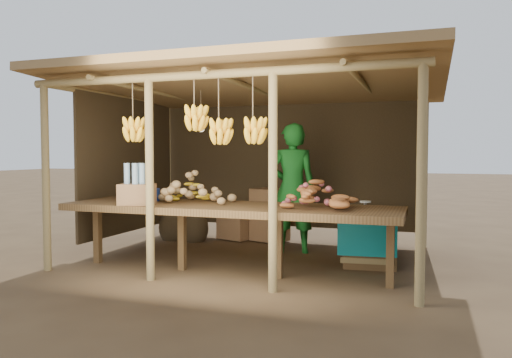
% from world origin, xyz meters
% --- Properties ---
extents(ground, '(60.00, 60.00, 0.00)m').
position_xyz_m(ground, '(0.00, 0.00, 0.00)').
color(ground, brown).
rests_on(ground, ground).
extents(stall_structure, '(4.70, 3.50, 2.43)m').
position_xyz_m(stall_structure, '(-0.03, 0.00, 1.92)').
color(stall_structure, '#957C4C').
rests_on(stall_structure, ground).
extents(counter, '(3.90, 1.05, 0.80)m').
position_xyz_m(counter, '(0.00, -0.95, 0.74)').
color(counter, brown).
rests_on(counter, ground).
extents(potato_heap, '(1.12, 0.86, 0.37)m').
position_xyz_m(potato_heap, '(-0.57, -0.85, 0.98)').
color(potato_heap, tan).
rests_on(potato_heap, counter).
extents(sweet_potato_heap, '(0.89, 0.58, 0.35)m').
position_xyz_m(sweet_potato_heap, '(1.02, -1.04, 0.98)').
color(sweet_potato_heap, '#A15A29').
rests_on(sweet_potato_heap, counter).
extents(onion_heap, '(0.72, 0.45, 0.35)m').
position_xyz_m(onion_heap, '(0.98, -0.86, 0.98)').
color(onion_heap, '#B6585E').
rests_on(onion_heap, counter).
extents(banana_pile, '(0.61, 0.44, 0.35)m').
position_xyz_m(banana_pile, '(-0.68, -0.60, 0.97)').
color(banana_pile, yellow).
rests_on(banana_pile, counter).
extents(tomato_basin, '(0.42, 0.42, 0.22)m').
position_xyz_m(tomato_basin, '(-1.20, -0.84, 0.89)').
color(tomato_basin, navy).
rests_on(tomato_basin, counter).
extents(bottle_box, '(0.45, 0.39, 0.48)m').
position_xyz_m(bottle_box, '(-1.01, -1.27, 0.98)').
color(bottle_box, '#936741').
rests_on(bottle_box, counter).
extents(vendor, '(0.75, 0.60, 1.81)m').
position_xyz_m(vendor, '(0.36, 0.50, 0.90)').
color(vendor, '#186E22').
rests_on(vendor, ground).
extents(tarp_crate, '(0.75, 0.67, 0.82)m').
position_xyz_m(tarp_crate, '(1.49, -0.01, 0.34)').
color(tarp_crate, brown).
rests_on(tarp_crate, ground).
extents(carton_stack, '(1.17, 0.54, 0.82)m').
position_xyz_m(carton_stack, '(-0.38, 1.20, 0.36)').
color(carton_stack, '#936741').
rests_on(carton_stack, ground).
extents(burlap_sacks, '(0.83, 0.44, 0.59)m').
position_xyz_m(burlap_sacks, '(-1.52, 0.84, 0.26)').
color(burlap_sacks, '#42331E').
rests_on(burlap_sacks, ground).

